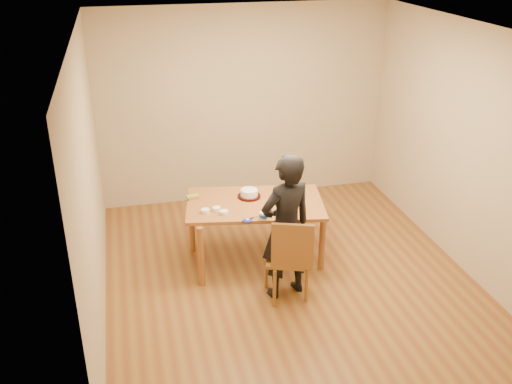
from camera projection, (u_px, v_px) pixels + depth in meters
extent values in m
cube|color=brown|center=(288.00, 277.00, 6.40)|extent=(4.00, 4.50, 0.00)
cube|color=silver|center=(295.00, 30.00, 5.27)|extent=(4.00, 4.50, 0.00)
cube|color=tan|center=(244.00, 105.00, 7.82)|extent=(4.00, 0.00, 2.70)
cube|color=tan|center=(90.00, 184.00, 5.41)|extent=(0.00, 4.50, 2.70)
cube|color=tan|center=(466.00, 149.00, 6.26)|extent=(0.00, 4.50, 2.70)
cube|color=brown|center=(255.00, 204.00, 6.43)|extent=(1.66, 1.16, 0.04)
cube|color=brown|center=(286.00, 259.00, 5.90)|extent=(0.51, 0.51, 0.04)
cylinder|color=red|center=(249.00, 196.00, 6.55)|extent=(0.27, 0.27, 0.02)
cylinder|color=white|center=(249.00, 193.00, 6.53)|extent=(0.20, 0.20, 0.06)
ellipsoid|color=white|center=(249.00, 189.00, 6.51)|extent=(0.19, 0.19, 0.03)
cylinder|color=white|center=(264.00, 216.00, 6.04)|extent=(0.09, 0.09, 0.08)
cylinder|color=#161E94|center=(247.00, 220.00, 6.02)|extent=(0.10, 0.10, 0.01)
ellipsoid|color=white|center=(247.00, 219.00, 6.02)|extent=(0.04, 0.04, 0.02)
cylinder|color=white|center=(224.00, 212.00, 6.15)|extent=(0.09, 0.09, 0.04)
cylinder|color=white|center=(217.00, 209.00, 6.23)|extent=(0.09, 0.09, 0.04)
cylinder|color=white|center=(205.00, 211.00, 6.18)|extent=(0.09, 0.09, 0.04)
cube|color=#D9339C|center=(193.00, 198.00, 6.51)|extent=(0.13, 0.09, 0.02)
cube|color=green|center=(193.00, 196.00, 6.50)|extent=(0.15, 0.09, 0.02)
cube|color=black|center=(248.00, 220.00, 6.04)|extent=(0.14, 0.07, 0.01)
imported|color=black|center=(286.00, 227.00, 5.80)|extent=(0.66, 0.52, 1.59)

